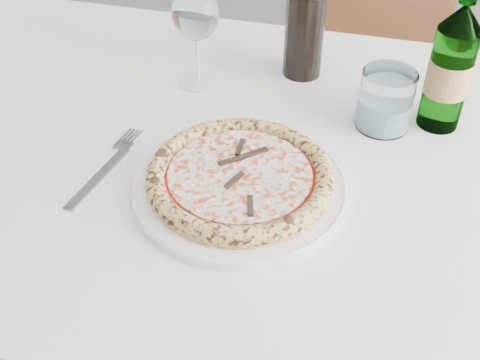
{
  "coord_description": "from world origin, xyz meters",
  "views": [
    {
      "loc": [
        0.28,
        -0.52,
        1.34
      ],
      "look_at": [
        0.08,
        0.12,
        0.78
      ],
      "focal_mm": 45.0,
      "sensor_mm": 36.0,
      "label": 1
    }
  ],
  "objects_px": {
    "dining_table": "(258,190)",
    "wine_glass": "(196,15)",
    "tumbler": "(385,104)",
    "pizza": "(240,177)",
    "wine_bottle": "(306,11)",
    "plate": "(240,186)",
    "chair_far": "(367,64)",
    "beer_bottle": "(451,67)"
  },
  "relations": [
    {
      "from": "wine_bottle",
      "to": "tumbler",
      "type": "bearing_deg",
      "value": -37.23
    },
    {
      "from": "pizza",
      "to": "wine_bottle",
      "type": "distance_m",
      "value": 0.37
    },
    {
      "from": "wine_bottle",
      "to": "pizza",
      "type": "bearing_deg",
      "value": -91.41
    },
    {
      "from": "tumbler",
      "to": "dining_table",
      "type": "bearing_deg",
      "value": -143.57
    },
    {
      "from": "wine_glass",
      "to": "wine_bottle",
      "type": "height_order",
      "value": "wine_bottle"
    },
    {
      "from": "dining_table",
      "to": "wine_glass",
      "type": "xyz_separation_m",
      "value": [
        -0.16,
        0.16,
        0.22
      ]
    },
    {
      "from": "chair_far",
      "to": "beer_bottle",
      "type": "distance_m",
      "value": 0.68
    },
    {
      "from": "plate",
      "to": "wine_bottle",
      "type": "bearing_deg",
      "value": 88.6
    },
    {
      "from": "tumbler",
      "to": "pizza",
      "type": "bearing_deg",
      "value": -127.49
    },
    {
      "from": "dining_table",
      "to": "chair_far",
      "type": "bearing_deg",
      "value": 82.8
    },
    {
      "from": "plate",
      "to": "wine_glass",
      "type": "distance_m",
      "value": 0.34
    },
    {
      "from": "pizza",
      "to": "beer_bottle",
      "type": "distance_m",
      "value": 0.38
    },
    {
      "from": "wine_glass",
      "to": "dining_table",
      "type": "bearing_deg",
      "value": -45.08
    },
    {
      "from": "dining_table",
      "to": "wine_bottle",
      "type": "distance_m",
      "value": 0.33
    },
    {
      "from": "chair_far",
      "to": "plate",
      "type": "relative_size",
      "value": 2.93
    },
    {
      "from": "plate",
      "to": "tumbler",
      "type": "xyz_separation_m",
      "value": [
        0.18,
        0.23,
        0.03
      ]
    },
    {
      "from": "wine_glass",
      "to": "plate",
      "type": "bearing_deg",
      "value": -58.21
    },
    {
      "from": "wine_glass",
      "to": "beer_bottle",
      "type": "xyz_separation_m",
      "value": [
        0.43,
        0.0,
        -0.03
      ]
    },
    {
      "from": "beer_bottle",
      "to": "wine_bottle",
      "type": "distance_m",
      "value": 0.27
    },
    {
      "from": "wine_glass",
      "to": "pizza",
      "type": "bearing_deg",
      "value": -58.21
    },
    {
      "from": "dining_table",
      "to": "wine_glass",
      "type": "height_order",
      "value": "wine_glass"
    },
    {
      "from": "chair_far",
      "to": "beer_bottle",
      "type": "xyz_separation_m",
      "value": [
        0.17,
        -0.57,
        0.33
      ]
    },
    {
      "from": "beer_bottle",
      "to": "plate",
      "type": "bearing_deg",
      "value": -135.02
    },
    {
      "from": "dining_table",
      "to": "wine_bottle",
      "type": "xyz_separation_m",
      "value": [
        0.01,
        0.26,
        0.21
      ]
    },
    {
      "from": "beer_bottle",
      "to": "pizza",
      "type": "bearing_deg",
      "value": -135.02
    },
    {
      "from": "pizza",
      "to": "tumbler",
      "type": "distance_m",
      "value": 0.29
    },
    {
      "from": "wine_glass",
      "to": "tumbler",
      "type": "height_order",
      "value": "wine_glass"
    },
    {
      "from": "chair_far",
      "to": "beer_bottle",
      "type": "bearing_deg",
      "value": -73.26
    },
    {
      "from": "tumbler",
      "to": "beer_bottle",
      "type": "relative_size",
      "value": 0.37
    },
    {
      "from": "tumbler",
      "to": "wine_bottle",
      "type": "height_order",
      "value": "wine_bottle"
    },
    {
      "from": "beer_bottle",
      "to": "wine_glass",
      "type": "bearing_deg",
      "value": -179.9
    },
    {
      "from": "plate",
      "to": "pizza",
      "type": "bearing_deg",
      "value": 147.99
    },
    {
      "from": "wine_bottle",
      "to": "chair_far",
      "type": "bearing_deg",
      "value": 80.02
    },
    {
      "from": "pizza",
      "to": "beer_bottle",
      "type": "height_order",
      "value": "beer_bottle"
    },
    {
      "from": "tumbler",
      "to": "wine_glass",
      "type": "bearing_deg",
      "value": 174.33
    },
    {
      "from": "dining_table",
      "to": "tumbler",
      "type": "xyz_separation_m",
      "value": [
        0.18,
        0.13,
        0.13
      ]
    },
    {
      "from": "plate",
      "to": "wine_bottle",
      "type": "height_order",
      "value": "wine_bottle"
    },
    {
      "from": "plate",
      "to": "pizza",
      "type": "distance_m",
      "value": 0.02
    },
    {
      "from": "plate",
      "to": "pizza",
      "type": "relative_size",
      "value": 1.16
    },
    {
      "from": "chair_far",
      "to": "wine_glass",
      "type": "bearing_deg",
      "value": -114.15
    },
    {
      "from": "chair_far",
      "to": "wine_glass",
      "type": "height_order",
      "value": "wine_glass"
    },
    {
      "from": "dining_table",
      "to": "pizza",
      "type": "height_order",
      "value": "pizza"
    }
  ]
}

